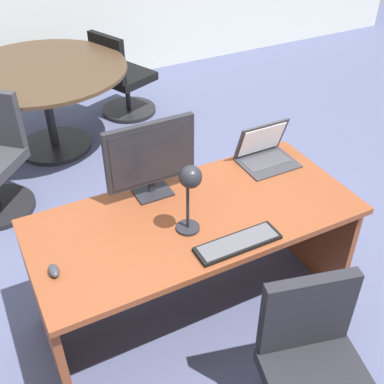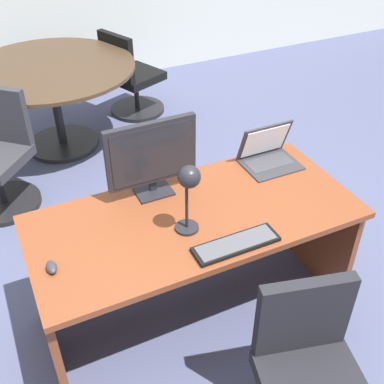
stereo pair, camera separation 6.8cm
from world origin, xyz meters
TOP-DOWN VIEW (x-y plane):
  - ground at (0.00, 1.50)m, footprint 12.00×12.00m
  - desk at (0.00, 0.05)m, footprint 1.74×0.79m
  - monitor at (-0.12, 0.27)m, footprint 0.50×0.16m
  - laptop at (0.61, 0.28)m, footprint 0.33×0.27m
  - keyboard at (0.07, -0.30)m, footprint 0.44×0.13m
  - mouse at (-0.77, -0.08)m, footprint 0.05×0.09m
  - desk_lamp at (-0.09, -0.11)m, footprint 0.12×0.14m
  - office_chair at (0.16, -0.87)m, footprint 0.56×0.57m
  - meeting_table at (-0.28, 2.28)m, footprint 1.45×1.45m
  - meeting_chair_near at (0.54, 2.62)m, footprint 0.61×0.60m

SIDE VIEW (x-z plane):
  - ground at x=0.00m, z-range 0.00..0.00m
  - office_chair at x=0.16m, z-range -0.09..0.75m
  - meeting_chair_near at x=0.54m, z-range -0.09..0.78m
  - desk at x=0.00m, z-range 0.16..0.91m
  - meeting_table at x=-0.28m, z-range 0.20..0.98m
  - keyboard at x=0.07m, z-range 0.75..0.77m
  - mouse at x=-0.77m, z-range 0.75..0.78m
  - laptop at x=0.61m, z-range 0.70..0.94m
  - monitor at x=-0.12m, z-range 0.77..1.21m
  - desk_lamp at x=-0.09m, z-range 0.84..1.23m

